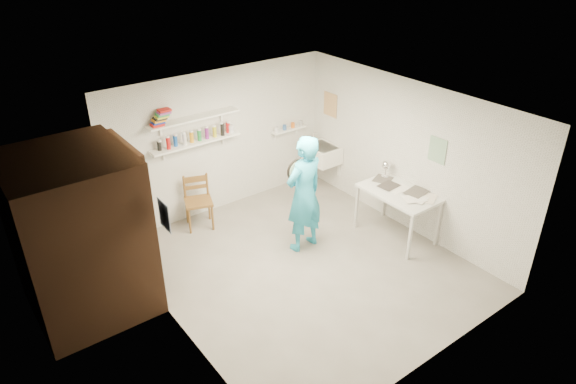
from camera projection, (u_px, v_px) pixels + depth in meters
floor at (305, 267)px, 7.45m from camera, size 4.00×4.50×0.02m
ceiling at (308, 107)px, 6.30m from camera, size 4.00×4.50×0.02m
wall_back at (220, 141)px, 8.47m from camera, size 4.00×0.02×2.40m
wall_front at (443, 277)px, 5.29m from camera, size 4.00×0.02×2.40m
wall_left at (168, 244)px, 5.81m from camera, size 0.02×4.50×2.40m
wall_right at (407, 156)px, 7.94m from camera, size 0.02×4.50×2.40m
doorway_recess at (136, 220)px, 6.66m from camera, size 0.02×0.90×2.00m
corridor_box at (80, 235)px, 6.26m from camera, size 1.40×1.50×2.10m
door_lintel at (125, 145)px, 6.17m from camera, size 0.06×1.05×0.10m
door_jamb_near at (153, 237)px, 6.32m from camera, size 0.06×0.10×2.00m
door_jamb_far at (123, 204)px, 7.02m from camera, size 0.06×0.10×2.00m
shelf_lower at (196, 142)px, 8.04m from camera, size 1.50×0.22×0.03m
shelf_upper at (194, 118)px, 7.85m from camera, size 1.50×0.22×0.03m
ledge_shelf at (289, 129)px, 9.15m from camera, size 0.70×0.14×0.03m
poster_left at (164, 216)px, 5.69m from camera, size 0.01×0.28×0.36m
poster_right_a at (330, 105)px, 9.03m from camera, size 0.01×0.34×0.42m
poster_right_b at (437, 150)px, 7.40m from camera, size 0.01×0.30×0.38m
belfast_sink at (322, 154)px, 9.24m from camera, size 0.48×0.60×0.30m
man at (304, 194)px, 7.47m from camera, size 0.70×0.49×1.82m
wall_clock at (296, 170)px, 7.49m from camera, size 0.33×0.06×0.33m
wooden_chair at (198, 202)px, 8.19m from camera, size 0.54×0.53×0.91m
work_table at (396, 214)px, 7.97m from camera, size 0.71×1.19×0.79m
desk_lamp at (386, 165)px, 8.11m from camera, size 0.15×0.15×0.15m
spray_cans at (196, 137)px, 7.99m from camera, size 1.32×0.06×0.17m
book_stack at (161, 118)px, 7.51m from camera, size 0.32×0.14×0.22m
ledge_pots at (289, 126)px, 9.13m from camera, size 0.48×0.07×0.09m
papers at (399, 191)px, 7.77m from camera, size 0.30×0.22×0.03m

